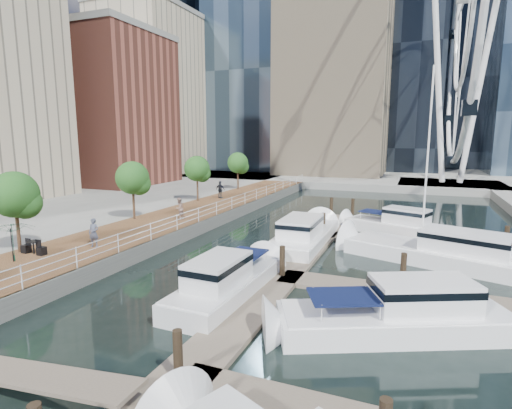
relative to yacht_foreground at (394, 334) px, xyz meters
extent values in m
plane|color=black|center=(-8.87, -3.86, 0.00)|extent=(520.00, 520.00, 0.00)
cube|color=brown|center=(-17.87, 11.14, 0.50)|extent=(6.00, 60.00, 1.00)
cube|color=#595954|center=(-14.87, 11.14, 0.50)|extent=(0.25, 60.00, 1.00)
cube|color=gray|center=(-8.87, 98.14, 0.50)|extent=(200.00, 114.00, 1.00)
cube|color=gray|center=(5.13, 48.14, 0.50)|extent=(14.00, 12.00, 1.00)
cube|color=#6D6051|center=(-5.87, 6.14, 0.10)|extent=(2.00, 32.00, 0.20)
cube|color=#6D6051|center=(0.13, 4.14, 0.10)|extent=(12.00, 2.00, 0.20)
cube|color=#6D6051|center=(0.13, 14.14, 0.10)|extent=(12.00, 2.00, 0.20)
cube|color=brown|center=(-38.87, 30.14, 11.00)|extent=(12.00, 14.00, 20.00)
cube|color=#BCAD8E|center=(-44.87, 46.14, 15.00)|extent=(14.00, 16.00, 28.00)
cylinder|color=white|center=(2.63, 48.14, 14.00)|extent=(0.80, 0.80, 26.00)
cylinder|color=white|center=(7.63, 48.14, 14.00)|extent=(0.80, 0.80, 26.00)
cylinder|color=#3F2B1C|center=(-20.27, 0.14, 2.20)|extent=(0.20, 0.20, 2.40)
sphere|color=#265B1E|center=(-20.27, 0.14, 4.30)|extent=(2.60, 2.60, 2.60)
cylinder|color=#3F2B1C|center=(-20.27, 10.14, 2.20)|extent=(0.20, 0.20, 2.40)
sphere|color=#265B1E|center=(-20.27, 10.14, 4.30)|extent=(2.60, 2.60, 2.60)
cylinder|color=#3F2B1C|center=(-20.27, 20.14, 2.20)|extent=(0.20, 0.20, 2.40)
sphere|color=#265B1E|center=(-20.27, 20.14, 4.30)|extent=(2.60, 2.60, 2.60)
cylinder|color=#3F2B1C|center=(-20.27, 30.14, 2.20)|extent=(0.20, 0.20, 2.40)
sphere|color=#265B1E|center=(-20.27, 30.14, 4.30)|extent=(2.60, 2.60, 2.60)
imported|color=#484D60|center=(-17.09, 2.53, 1.86)|extent=(0.70, 0.52, 1.73)
imported|color=gray|center=(-16.87, 11.40, 1.87)|extent=(0.67, 0.86, 1.74)
imported|color=#2F333B|center=(-18.87, 22.51, 1.93)|extent=(1.14, 0.60, 1.86)
imported|color=#0E3521|center=(-18.92, -1.29, 2.05)|extent=(3.01, 3.04, 2.10)
camera|label=1|loc=(0.42, -15.22, 7.45)|focal=28.00mm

